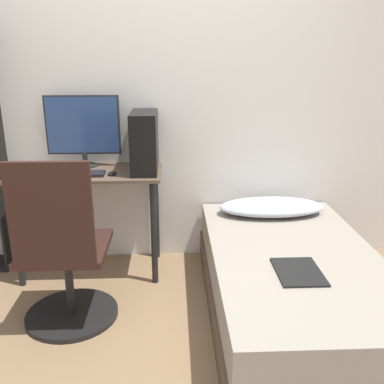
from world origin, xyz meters
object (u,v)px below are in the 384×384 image
Objects in this scene: office_chair at (64,264)px; bed at (292,284)px; monitor at (83,128)px; pc_tower at (145,142)px; keyboard at (77,174)px.

office_chair reaches higher than bed.
office_chair is 1.37m from bed.
monitor is at bearing 149.45° from bed.
pc_tower reaches higher than bed.
bed is 1.79m from monitor.
pc_tower is (0.45, -0.14, -0.08)m from monitor.
office_chair is 1.97× the size of monitor.
pc_tower is (0.46, 0.12, 0.20)m from keyboard.
monitor is at bearing 162.97° from pc_tower.
monitor is (-0.01, 0.83, 0.66)m from office_chair.
keyboard reaches higher than bed.
monitor reaches higher than bed.
office_chair is at bearing -122.61° from pc_tower.
bed is 1.37m from pc_tower.
keyboard is (-0.02, 0.57, 0.38)m from office_chair.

